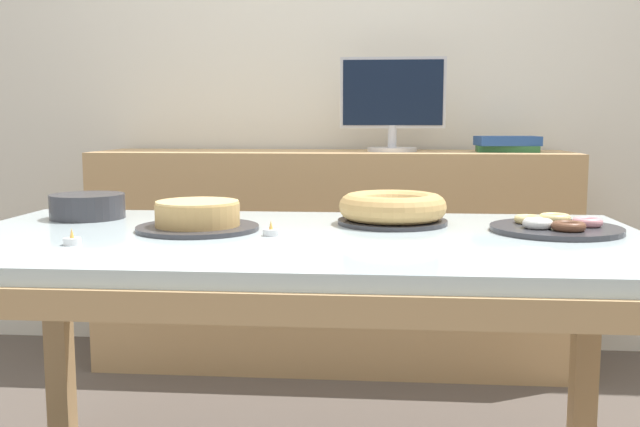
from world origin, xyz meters
TOP-DOWN VIEW (x-y plane):
  - wall_back at (0.00, 1.51)m, footprint 8.00×0.10m
  - dining_table at (0.00, 0.00)m, footprint 1.75×0.93m
  - sideboard at (0.00, 1.21)m, footprint 1.93×0.44m
  - computer_monitor at (0.25, 1.20)m, footprint 0.42×0.20m
  - book_stack at (0.70, 1.21)m, footprint 0.25×0.18m
  - cake_chocolate_round at (-0.26, 0.05)m, footprint 0.31×0.31m
  - cake_golden_bundt at (0.23, 0.21)m, footprint 0.30×0.30m
  - pastry_platter at (0.64, 0.10)m, footprint 0.33×0.33m
  - plate_stack at (-0.64, 0.25)m, footprint 0.21×0.21m
  - tealight_near_cakes at (-0.06, -0.02)m, footprint 0.04×0.04m
  - tealight_left_edge at (-0.49, -0.19)m, footprint 0.04×0.04m

SIDE VIEW (x-z plane):
  - sideboard at x=0.00m, z-range 0.00..0.89m
  - dining_table at x=0.00m, z-range 0.28..1.02m
  - tealight_near_cakes at x=-0.06m, z-range 0.73..0.77m
  - tealight_left_edge at x=-0.49m, z-range 0.73..0.77m
  - pastry_platter at x=0.64m, z-range 0.73..0.77m
  - cake_chocolate_round at x=-0.26m, z-range 0.73..0.81m
  - plate_stack at x=-0.64m, z-range 0.74..0.81m
  - cake_golden_bundt at x=0.23m, z-range 0.74..0.82m
  - book_stack at x=0.70m, z-range 0.89..0.96m
  - computer_monitor at x=0.25m, z-range 0.89..1.27m
  - wall_back at x=0.00m, z-range 0.00..2.60m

